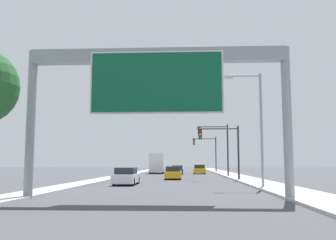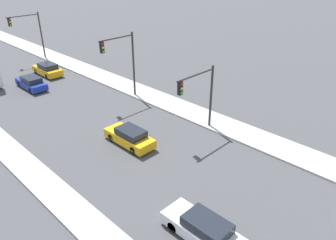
# 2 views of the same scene
# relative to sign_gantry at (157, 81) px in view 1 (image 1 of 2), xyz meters

# --- Properties ---
(sidewalk_right) EXTENTS (3.00, 120.00, 0.15)m
(sidewalk_right) POSITION_rel_sign_gantry_xyz_m (7.75, 42.12, -5.85)
(sidewalk_right) COLOR #B2B2B2
(sidewalk_right) RESTS_ON ground
(median_strip_left) EXTENTS (2.00, 120.00, 0.15)m
(median_strip_left) POSITION_rel_sign_gantry_xyz_m (-7.25, 42.12, -5.85)
(median_strip_left) COLOR #B2B2B2
(median_strip_left) RESTS_ON ground
(sign_gantry) EXTENTS (13.35, 0.73, 7.58)m
(sign_gantry) POSITION_rel_sign_gantry_xyz_m (0.00, 0.00, 0.00)
(sign_gantry) COLOR gray
(sign_gantry) RESTS_ON ground
(car_near_center) EXTENTS (1.87, 4.50, 1.48)m
(car_near_center) POSITION_rel_sign_gantry_xyz_m (3.50, 42.96, -5.22)
(car_near_center) COLOR gold
(car_near_center) RESTS_ON ground
(car_far_right) EXTENTS (1.72, 4.45, 1.41)m
(car_far_right) POSITION_rel_sign_gantry_xyz_m (0.00, 22.79, -5.25)
(car_far_right) COLOR gold
(car_far_right) RESTS_ON ground
(car_near_left) EXTENTS (1.72, 4.56, 1.39)m
(car_near_left) POSITION_rel_sign_gantry_xyz_m (0.00, 39.97, -5.26)
(car_near_left) COLOR navy
(car_near_left) RESTS_ON ground
(car_mid_right) EXTENTS (1.73, 4.73, 1.41)m
(car_mid_right) POSITION_rel_sign_gantry_xyz_m (-3.50, 12.48, -5.25)
(car_mid_right) COLOR silver
(car_mid_right) RESTS_ON ground
(truck_box_primary) EXTENTS (2.38, 8.69, 3.30)m
(truck_box_primary) POSITION_rel_sign_gantry_xyz_m (-3.50, 45.90, -4.24)
(truck_box_primary) COLOR white
(truck_box_primary) RESTS_ON ground
(traffic_light_near_intersection) EXTENTS (4.31, 0.32, 5.58)m
(traffic_light_near_intersection) POSITION_rel_sign_gantry_xyz_m (5.31, 20.12, -2.13)
(traffic_light_near_intersection) COLOR #2D2D30
(traffic_light_near_intersection) RESTS_ON ground
(traffic_light_mid_block) EXTENTS (4.05, 0.32, 6.75)m
(traffic_light_mid_block) POSITION_rel_sign_gantry_xyz_m (5.55, 30.12, -1.43)
(traffic_light_mid_block) COLOR #2D2D30
(traffic_light_mid_block) RESTS_ON ground
(traffic_light_far_intersection) EXTENTS (4.41, 0.32, 6.47)m
(traffic_light_far_intersection) POSITION_rel_sign_gantry_xyz_m (5.39, 50.12, -1.57)
(traffic_light_far_intersection) COLOR #2D2D30
(traffic_light_far_intersection) RESTS_ON ground
(street_lamp_right) EXTENTS (2.67, 0.28, 8.26)m
(street_lamp_right) POSITION_rel_sign_gantry_xyz_m (6.51, 8.54, -1.01)
(street_lamp_right) COLOR gray
(street_lamp_right) RESTS_ON ground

